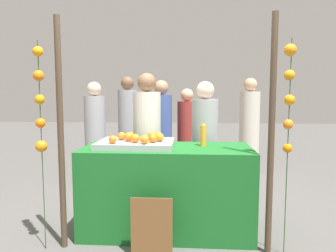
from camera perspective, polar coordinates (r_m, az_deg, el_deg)
The scene contains 26 objects.
ground_plane at distance 3.55m, azimuth -0.17°, elevation -17.93°, with size 24.00×24.00×0.00m, color #565451.
stall_counter at distance 3.39m, azimuth -0.17°, elevation -11.10°, with size 1.71×0.75×0.88m, color #196023.
orange_tray at distance 3.33m, azimuth -5.67°, elevation -3.12°, with size 0.77×0.58×0.06m, color #9EA0A5.
orange_0 at distance 3.17m, azimuth -9.75°, elevation -2.37°, with size 0.08×0.08×0.08m, color orange.
orange_1 at distance 3.29m, azimuth -7.00°, elevation -1.94°, with size 0.09×0.09×0.09m, color orange.
orange_2 at distance 3.11m, azimuth -4.20°, elevation -2.39°, with size 0.09×0.09×0.09m, color orange.
orange_3 at distance 3.20m, azimuth -5.80°, elevation -2.17°, with size 0.09×0.09×0.09m, color orange.
orange_4 at distance 3.26m, azimuth -1.49°, elevation -1.98°, with size 0.09×0.09×0.09m, color orange.
orange_5 at distance 3.40m, azimuth -8.20°, elevation -1.77°, with size 0.08×0.08×0.08m, color orange.
orange_6 at distance 3.43m, azimuth -1.61°, elevation -1.71°, with size 0.07×0.07×0.07m, color orange.
orange_7 at distance 3.18m, azimuth -2.71°, elevation -2.21°, with size 0.08×0.08×0.08m, color orange.
orange_8 at distance 3.38m, azimuth -2.78°, elevation -1.69°, with size 0.09×0.09×0.09m, color orange.
orange_9 at distance 3.46m, azimuth -6.65°, elevation -1.69°, with size 0.07×0.07×0.07m, color orange.
juice_bottle at distance 3.36m, azimuth 6.26°, elevation -1.69°, with size 0.06×0.06×0.23m.
chalkboard_sign at distance 2.94m, azimuth -2.90°, elevation -17.57°, with size 0.36×0.03×0.55m.
vendor_left at distance 3.97m, azimuth -3.71°, elevation -3.63°, with size 0.33×0.33×1.67m.
vendor_right at distance 3.94m, azimuth 6.47°, elevation -4.39°, with size 0.31×0.31×1.57m.
crowd_person_0 at distance 5.68m, azimuth 14.15°, elevation -0.85°, with size 0.34×0.34×1.68m.
crowd_person_1 at distance 5.16m, azimuth 3.33°, elevation -2.29°, with size 0.30×0.30×1.50m.
crowd_person_2 at distance 5.13m, azimuth -12.73°, elevation -1.95°, with size 0.32×0.32×1.60m.
crowd_person_3 at distance 4.91m, azimuth -1.19°, elevation -2.03°, with size 0.32×0.32×1.62m.
crowd_person_4 at distance 5.77m, azimuth -7.09°, elevation -0.44°, with size 0.34×0.34×1.71m.
canopy_post_left at distance 3.07m, azimuth -18.42°, elevation -1.49°, with size 0.06×0.06×2.11m, color #473828.
canopy_post_right at distance 2.93m, azimuth 17.78°, elevation -1.81°, with size 0.06×0.06×2.11m, color #473828.
garland_strand_left at distance 3.06m, azimuth -21.71°, elevation 3.62°, with size 0.10×0.10×1.89m.
garland_strand_right at distance 2.93m, azimuth 20.62°, elevation 5.36°, with size 0.10×0.11×1.89m.
Camera 1 is at (0.23, -3.24, 1.43)m, focal length 34.51 mm.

